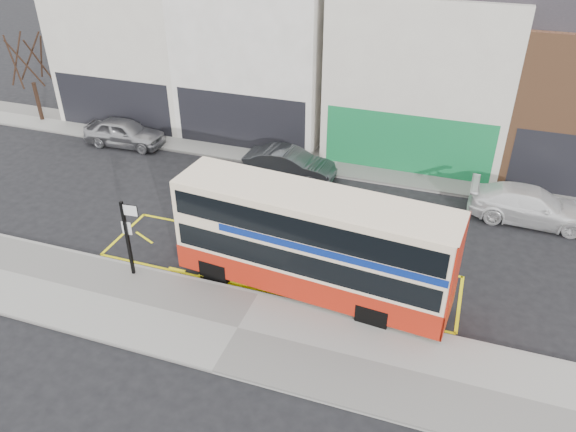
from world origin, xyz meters
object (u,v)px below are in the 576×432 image
at_px(car_grey, 289,164).
at_px(car_white, 531,205).
at_px(bus_stop_post, 128,232).
at_px(street_tree_right, 529,102).
at_px(car_silver, 125,132).
at_px(double_decker_bus, 313,243).
at_px(street_tree_left, 25,47).

relative_size(car_grey, car_white, 0.87).
height_order(bus_stop_post, car_grey, bus_stop_post).
distance_m(bus_stop_post, car_white, 17.04).
bearing_deg(bus_stop_post, street_tree_right, 39.30).
relative_size(car_silver, street_tree_right, 0.78).
bearing_deg(car_silver, double_decker_bus, -125.45).
relative_size(bus_stop_post, street_tree_right, 0.54).
height_order(street_tree_left, street_tree_right, street_tree_left).
bearing_deg(car_silver, street_tree_right, -84.36).
relative_size(bus_stop_post, car_grey, 0.69).
distance_m(car_silver, car_grey, 10.00).
height_order(car_silver, street_tree_left, street_tree_left).
relative_size(double_decker_bus, car_silver, 2.25).
distance_m(car_white, street_tree_left, 28.50).
xyz_separation_m(double_decker_bus, car_grey, (-3.64, 8.10, -1.35)).
relative_size(double_decker_bus, street_tree_right, 1.74).
bearing_deg(car_white, car_grey, 88.71).
height_order(double_decker_bus, car_white, double_decker_bus).
bearing_deg(car_white, street_tree_right, 10.45).
distance_m(bus_stop_post, car_silver, 12.48).
bearing_deg(car_grey, street_tree_left, 83.98).
height_order(car_grey, car_white, car_white).
height_order(bus_stop_post, car_white, bus_stop_post).
xyz_separation_m(street_tree_left, street_tree_right, (27.44, 1.64, -0.58)).
bearing_deg(car_white, double_decker_bus, 135.78).
bearing_deg(bus_stop_post, car_white, 27.76).
relative_size(double_decker_bus, bus_stop_post, 3.21).
xyz_separation_m(double_decker_bus, car_white, (7.68, 7.72, -1.34)).
distance_m(bus_stop_post, street_tree_left, 18.23).
height_order(bus_stop_post, car_silver, bus_stop_post).
distance_m(car_grey, car_white, 11.33).
distance_m(car_grey, street_tree_left, 17.36).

